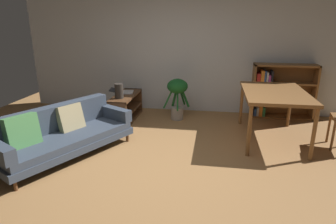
{
  "coord_description": "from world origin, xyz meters",
  "views": [
    {
      "loc": [
        0.63,
        -3.34,
        1.87
      ],
      "look_at": [
        -0.02,
        0.68,
        0.57
      ],
      "focal_mm": 30.76,
      "sensor_mm": 36.0,
      "label": 1
    }
  ],
  "objects_px": {
    "dining_table": "(274,96)",
    "desk_speaker": "(119,91)",
    "open_laptop": "(123,91)",
    "bookshelf": "(278,91)",
    "media_console": "(126,108)",
    "potted_floor_plant": "(177,93)",
    "fabric_couch": "(61,133)"
  },
  "relations": [
    {
      "from": "fabric_couch",
      "to": "bookshelf",
      "type": "bearing_deg",
      "value": 34.44
    },
    {
      "from": "media_console",
      "to": "desk_speaker",
      "type": "bearing_deg",
      "value": -96.31
    },
    {
      "from": "fabric_couch",
      "to": "potted_floor_plant",
      "type": "relative_size",
      "value": 2.53
    },
    {
      "from": "open_laptop",
      "to": "desk_speaker",
      "type": "distance_m",
      "value": 0.46
    },
    {
      "from": "dining_table",
      "to": "bookshelf",
      "type": "distance_m",
      "value": 1.31
    },
    {
      "from": "media_console",
      "to": "dining_table",
      "type": "bearing_deg",
      "value": -12.46
    },
    {
      "from": "dining_table",
      "to": "desk_speaker",
      "type": "bearing_deg",
      "value": 172.98
    },
    {
      "from": "open_laptop",
      "to": "bookshelf",
      "type": "relative_size",
      "value": 0.42
    },
    {
      "from": "desk_speaker",
      "to": "bookshelf",
      "type": "xyz_separation_m",
      "value": [
        2.99,
        0.93,
        -0.11
      ]
    },
    {
      "from": "open_laptop",
      "to": "potted_floor_plant",
      "type": "relative_size",
      "value": 0.62
    },
    {
      "from": "open_laptop",
      "to": "bookshelf",
      "type": "height_order",
      "value": "bookshelf"
    },
    {
      "from": "fabric_couch",
      "to": "desk_speaker",
      "type": "bearing_deg",
      "value": 73.52
    },
    {
      "from": "media_console",
      "to": "potted_floor_plant",
      "type": "relative_size",
      "value": 1.39
    },
    {
      "from": "media_console",
      "to": "open_laptop",
      "type": "height_order",
      "value": "open_laptop"
    },
    {
      "from": "fabric_couch",
      "to": "dining_table",
      "type": "xyz_separation_m",
      "value": [
        3.08,
        1.08,
        0.4
      ]
    },
    {
      "from": "desk_speaker",
      "to": "bookshelf",
      "type": "relative_size",
      "value": 0.23
    },
    {
      "from": "dining_table",
      "to": "bookshelf",
      "type": "height_order",
      "value": "bookshelf"
    },
    {
      "from": "fabric_couch",
      "to": "media_console",
      "type": "xyz_separation_m",
      "value": [
        0.44,
        1.66,
        -0.1
      ]
    },
    {
      "from": "fabric_couch",
      "to": "bookshelf",
      "type": "distance_m",
      "value": 4.13
    },
    {
      "from": "fabric_couch",
      "to": "media_console",
      "type": "distance_m",
      "value": 1.72
    },
    {
      "from": "open_laptop",
      "to": "desk_speaker",
      "type": "bearing_deg",
      "value": -80.79
    },
    {
      "from": "fabric_couch",
      "to": "desk_speaker",
      "type": "relative_size",
      "value": 7.65
    },
    {
      "from": "bookshelf",
      "to": "dining_table",
      "type": "bearing_deg",
      "value": -104.46
    },
    {
      "from": "fabric_couch",
      "to": "dining_table",
      "type": "height_order",
      "value": "dining_table"
    },
    {
      "from": "media_console",
      "to": "bookshelf",
      "type": "relative_size",
      "value": 0.96
    },
    {
      "from": "bookshelf",
      "to": "potted_floor_plant",
      "type": "bearing_deg",
      "value": -166.02
    },
    {
      "from": "open_laptop",
      "to": "dining_table",
      "type": "distance_m",
      "value": 2.84
    },
    {
      "from": "potted_floor_plant",
      "to": "open_laptop",
      "type": "bearing_deg",
      "value": -179.79
    },
    {
      "from": "desk_speaker",
      "to": "fabric_couch",
      "type": "bearing_deg",
      "value": -106.48
    },
    {
      "from": "fabric_couch",
      "to": "open_laptop",
      "type": "distance_m",
      "value": 1.88
    },
    {
      "from": "desk_speaker",
      "to": "potted_floor_plant",
      "type": "bearing_deg",
      "value": 23.26
    },
    {
      "from": "fabric_couch",
      "to": "desk_speaker",
      "type": "height_order",
      "value": "desk_speaker"
    }
  ]
}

